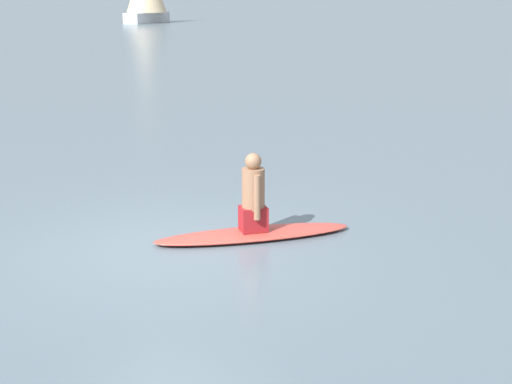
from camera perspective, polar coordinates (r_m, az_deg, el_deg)
name	(u,v)px	position (r m, az deg, el deg)	size (l,w,h in m)	color
ground_plane	(167,248)	(9.78, -6.72, -4.18)	(400.00, 400.00, 0.00)	slate
surfboard	(253,234)	(10.07, -0.20, -3.17)	(2.67, 0.60, 0.10)	#D84C3F
person_paddler	(253,196)	(9.92, -0.21, -0.30)	(0.44, 0.44, 1.05)	#A51E23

